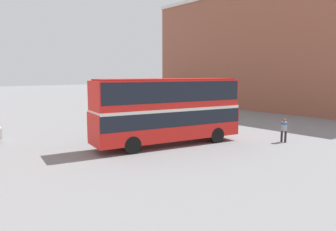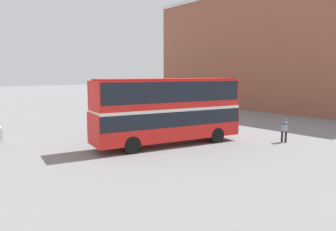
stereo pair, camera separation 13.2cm
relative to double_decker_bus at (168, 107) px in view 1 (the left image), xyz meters
name	(u,v)px [view 1 (the left image)]	position (x,y,z in m)	size (l,w,h in m)	color
ground_plane	(173,142)	(0.94, 0.64, -2.61)	(240.00, 240.00, 0.00)	slate
building_row_right	(269,50)	(26.63, 10.58, 5.52)	(10.39, 36.53, 16.24)	#935642
double_decker_bus	(168,107)	(0.00, 0.00, 0.00)	(10.70, 4.03, 4.53)	red
pedestrian_foreground	(284,128)	(7.01, -4.44, -1.57)	(0.55, 0.55, 1.71)	#232328
parked_car_kerb_far	(149,112)	(6.26, 11.18, -1.80)	(4.58, 2.14, 1.60)	navy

